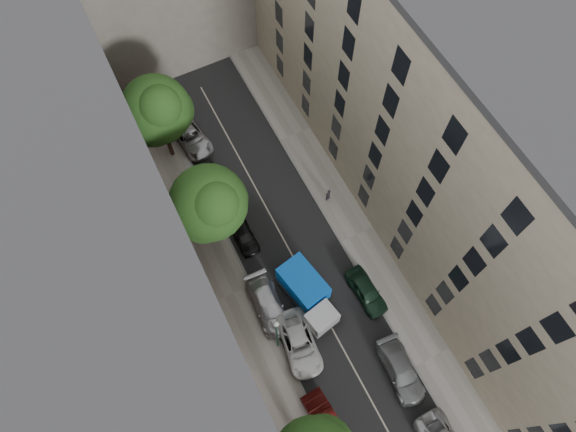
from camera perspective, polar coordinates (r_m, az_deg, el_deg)
ground at (r=41.03m, az=0.98°, el=-5.31°), size 120.00×120.00×0.00m
road_surface at (r=41.02m, az=0.98°, el=-5.31°), size 8.00×44.00×0.02m
sidewalk_left at (r=40.39m, az=-6.05°, el=-8.56°), size 3.00×44.00×0.15m
sidewalk_right at (r=42.25m, az=7.63°, el=-2.07°), size 3.00×44.00×0.15m
building_left at (r=31.31m, az=-17.07°, el=-7.34°), size 8.00×44.00×20.00m
building_right at (r=35.88m, az=17.21°, el=7.96°), size 8.00×44.00×20.00m
tarp_truck at (r=38.76m, az=2.26°, el=-8.65°), size 3.30×6.06×2.63m
car_left_1 at (r=37.96m, az=4.28°, el=-21.87°), size 1.87×4.60×1.49m
car_left_2 at (r=38.59m, az=1.25°, el=-13.96°), size 3.07×5.47×1.44m
car_left_3 at (r=39.24m, az=-2.26°, el=-9.86°), size 2.37×5.30×1.51m
car_left_4 at (r=41.42m, az=-4.98°, el=-2.04°), size 1.54×3.82×1.30m
car_left_5 at (r=43.57m, az=-7.75°, el=3.46°), size 2.24×4.63×1.46m
car_left_6 at (r=46.53m, az=-10.83°, el=8.68°), size 3.11×5.51×1.45m
car_right_1 at (r=39.09m, az=12.43°, el=-16.43°), size 2.41×5.12×1.44m
car_right_2 at (r=40.01m, az=8.69°, el=-8.24°), size 1.88×4.29×1.44m
tree_mid at (r=36.77m, az=-8.58°, el=1.26°), size 5.85×5.65×8.99m
tree_far at (r=41.59m, az=-14.20°, el=11.16°), size 5.69×5.48×9.18m
lamp_post at (r=35.09m, az=-1.25°, el=-12.83°), size 0.36×0.36×6.78m
pedestrian at (r=42.65m, az=4.48°, el=2.34°), size 0.65×0.55×1.50m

